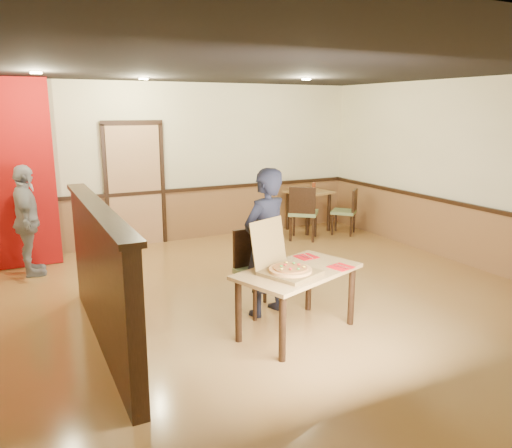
{
  "coord_description": "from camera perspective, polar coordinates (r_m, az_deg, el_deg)",
  "views": [
    {
      "loc": [
        -2.71,
        -5.1,
        2.35
      ],
      "look_at": [
        -0.18,
        0.0,
        1.03
      ],
      "focal_mm": 35.0,
      "sensor_mm": 36.0,
      "label": 1
    }
  ],
  "objects": [
    {
      "name": "floor",
      "position": [
        6.23,
        1.53,
        -9.09
      ],
      "size": [
        7.0,
        7.0,
        0.0
      ],
      "primitive_type": "plane",
      "color": "#A97B42",
      "rests_on": "ground"
    },
    {
      "name": "napkin_near",
      "position": [
        5.38,
        9.68,
        -4.86
      ],
      "size": [
        0.27,
        0.27,
        0.01
      ],
      "rotation": [
        0.0,
        0.0,
        0.27
      ],
      "color": "red",
      "rests_on": "main_table"
    },
    {
      "name": "main_table",
      "position": [
        5.28,
        4.77,
        -6.32
      ],
      "size": [
        1.5,
        1.16,
        0.71
      ],
      "rotation": [
        0.0,
        0.0,
        0.34
      ],
      "color": "#B1874A",
      "rests_on": "floor"
    },
    {
      "name": "back_door",
      "position": [
        8.86,
        -13.68,
        4.26
      ],
      "size": [
        0.9,
        0.06,
        2.1
      ],
      "primitive_type": "cube",
      "color": "tan",
      "rests_on": "wall_back"
    },
    {
      "name": "diner_chair",
      "position": [
        5.9,
        0.1,
        -4.92
      ],
      "size": [
        0.53,
        0.53,
        0.97
      ],
      "rotation": [
        0.0,
        0.0,
        0.1
      ],
      "color": "olive",
      "rests_on": "floor"
    },
    {
      "name": "side_chair_left",
      "position": [
        9.06,
        5.4,
        1.51
      ],
      "size": [
        0.69,
        0.69,
        1.0
      ],
      "rotation": [
        0.0,
        0.0,
        2.46
      ],
      "color": "olive",
      "rests_on": "floor"
    },
    {
      "name": "ceiling",
      "position": [
        5.79,
        1.7,
        17.51
      ],
      "size": [
        7.0,
        7.0,
        0.0
      ],
      "primitive_type": "plane",
      "rotation": [
        3.14,
        0.0,
        0.0
      ],
      "color": "black",
      "rests_on": "wall_back"
    },
    {
      "name": "wainscot_back",
      "position": [
        9.18,
        -8.63,
        0.97
      ],
      "size": [
        7.0,
        0.04,
        0.9
      ],
      "primitive_type": "cube",
      "color": "brown",
      "rests_on": "floor"
    },
    {
      "name": "side_table",
      "position": [
        9.82,
        6.02,
        2.75
      ],
      "size": [
        0.86,
        0.86,
        0.78
      ],
      "rotation": [
        0.0,
        0.0,
        0.19
      ],
      "color": "#B1874A",
      "rests_on": "floor"
    },
    {
      "name": "wall_back",
      "position": [
        9.06,
        -8.89,
        6.89
      ],
      "size": [
        7.0,
        0.0,
        7.0
      ],
      "primitive_type": "plane",
      "rotation": [
        1.57,
        0.0,
        0.0
      ],
      "color": "#F7F1C1",
      "rests_on": "floor"
    },
    {
      "name": "chair_rail_back",
      "position": [
        9.08,
        -8.69,
        3.85
      ],
      "size": [
        7.0,
        0.06,
        0.06
      ],
      "primitive_type": "cube",
      "color": "black",
      "rests_on": "wall_back"
    },
    {
      "name": "wall_right",
      "position": [
        8.09,
        24.17,
        5.18
      ],
      "size": [
        0.0,
        7.0,
        7.0
      ],
      "primitive_type": "plane",
      "rotation": [
        1.57,
        0.0,
        -1.57
      ],
      "color": "#F7F1C1",
      "rests_on": "floor"
    },
    {
      "name": "diner",
      "position": [
        5.69,
        1.07,
        -2.14
      ],
      "size": [
        0.73,
        0.6,
        1.71
      ],
      "primitive_type": "imported",
      "rotation": [
        0.0,
        0.0,
        3.49
      ],
      "color": "black",
      "rests_on": "floor"
    },
    {
      "name": "napkin_far",
      "position": [
        5.69,
        5.75,
        -3.74
      ],
      "size": [
        0.24,
        0.24,
        0.01
      ],
      "rotation": [
        0.0,
        0.0,
        0.11
      ],
      "color": "red",
      "rests_on": "main_table"
    },
    {
      "name": "wainscot_right",
      "position": [
        8.23,
        23.42,
        -1.38
      ],
      "size": [
        0.04,
        7.0,
        0.9
      ],
      "primitive_type": "cube",
      "color": "brown",
      "rests_on": "floor"
    },
    {
      "name": "pizza",
      "position": [
        5.07,
        3.95,
        -5.25
      ],
      "size": [
        0.45,
        0.45,
        0.03
      ],
      "primitive_type": "cylinder",
      "rotation": [
        0.0,
        0.0,
        0.03
      ],
      "color": "tan",
      "rests_on": "pizza_box"
    },
    {
      "name": "condiment",
      "position": [
        9.8,
        6.63,
        4.27
      ],
      "size": [
        0.07,
        0.07,
        0.17
      ],
      "primitive_type": "cylinder",
      "color": "maroon",
      "rests_on": "side_table"
    },
    {
      "name": "spot_b",
      "position": [
        7.85,
        -12.74,
        15.9
      ],
      "size": [
        0.14,
        0.14,
        0.02
      ],
      "primitive_type": "cylinder",
      "color": "beige",
      "rests_on": "ceiling"
    },
    {
      "name": "passerby",
      "position": [
        7.76,
        -24.69,
        0.31
      ],
      "size": [
        0.42,
        0.95,
        1.6
      ],
      "primitive_type": "imported",
      "rotation": [
        0.0,
        0.0,
        1.54
      ],
      "color": "gray",
      "rests_on": "floor"
    },
    {
      "name": "side_chair_right",
      "position": [
        9.63,
        10.38,
        1.62
      ],
      "size": [
        0.61,
        0.61,
        0.87
      ],
      "rotation": [
        0.0,
        0.0,
        3.9
      ],
      "color": "olive",
      "rests_on": "floor"
    },
    {
      "name": "spot_c",
      "position": [
        7.79,
        5.77,
        16.16
      ],
      "size": [
        0.14,
        0.14,
        0.02
      ],
      "primitive_type": "cylinder",
      "color": "beige",
      "rests_on": "ceiling"
    },
    {
      "name": "spot_a",
      "position": [
        6.92,
        -23.84,
        15.56
      ],
      "size": [
        0.14,
        0.14,
        0.02
      ],
      "primitive_type": "cylinder",
      "color": "beige",
      "rests_on": "ceiling"
    },
    {
      "name": "chair_rail_right",
      "position": [
        8.12,
        23.63,
        1.82
      ],
      "size": [
        0.06,
        7.0,
        0.06
      ],
      "primitive_type": "cube",
      "color": "black",
      "rests_on": "wall_right"
    },
    {
      "name": "pizza_box",
      "position": [
        5.1,
        3.47,
        -4.96
      ],
      "size": [
        0.68,
        0.73,
        0.53
      ],
      "rotation": [
        0.0,
        0.0,
        0.38
      ],
      "color": "brown",
      "rests_on": "main_table"
    },
    {
      "name": "booth_partition",
      "position": [
        5.21,
        -17.28,
        -5.61
      ],
      "size": [
        0.2,
        3.1,
        1.44
      ],
      "color": "black",
      "rests_on": "floor"
    }
  ]
}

